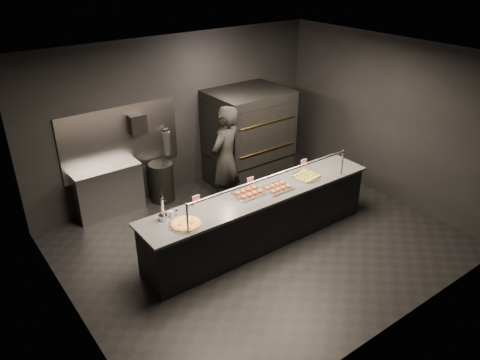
{
  "coord_description": "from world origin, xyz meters",
  "views": [
    {
      "loc": [
        -4.1,
        -4.98,
        4.4
      ],
      "look_at": [
        -0.26,
        0.2,
        1.14
      ],
      "focal_mm": 35.0,
      "sensor_mm": 36.0,
      "label": 1
    }
  ],
  "objects_px": {
    "slider_tray_a": "(249,193)",
    "square_pizza": "(306,176)",
    "fire_extinguisher": "(167,143)",
    "slider_tray_b": "(278,188)",
    "towel_dispenser": "(137,124)",
    "round_pizza": "(186,224)",
    "worker": "(225,159)",
    "pizza_oven": "(248,137)",
    "beer_tap": "(163,211)",
    "trash_bin": "(162,182)",
    "prep_shelf": "(109,191)",
    "service_counter": "(260,217)"
  },
  "relations": [
    {
      "from": "round_pizza",
      "to": "worker",
      "type": "height_order",
      "value": "worker"
    },
    {
      "from": "pizza_oven",
      "to": "fire_extinguisher",
      "type": "xyz_separation_m",
      "value": [
        -1.55,
        0.5,
        0.09
      ]
    },
    {
      "from": "pizza_oven",
      "to": "beer_tap",
      "type": "xyz_separation_m",
      "value": [
        -2.81,
        -1.71,
        0.09
      ]
    },
    {
      "from": "towel_dispenser",
      "to": "round_pizza",
      "type": "distance_m",
      "value": 2.64
    },
    {
      "from": "fire_extinguisher",
      "to": "slider_tray_b",
      "type": "relative_size",
      "value": 1.13
    },
    {
      "from": "towel_dispenser",
      "to": "slider_tray_a",
      "type": "height_order",
      "value": "towel_dispenser"
    },
    {
      "from": "pizza_oven",
      "to": "slider_tray_a",
      "type": "xyz_separation_m",
      "value": [
        -1.39,
        -1.84,
        -0.02
      ]
    },
    {
      "from": "beer_tap",
      "to": "trash_bin",
      "type": "distance_m",
      "value": 2.36
    },
    {
      "from": "fire_extinguisher",
      "to": "trash_bin",
      "type": "bearing_deg",
      "value": -144.62
    },
    {
      "from": "towel_dispenser",
      "to": "worker",
      "type": "distance_m",
      "value": 1.68
    },
    {
      "from": "towel_dispenser",
      "to": "prep_shelf",
      "type": "bearing_deg",
      "value": -174.29
    },
    {
      "from": "trash_bin",
      "to": "worker",
      "type": "height_order",
      "value": "worker"
    },
    {
      "from": "round_pizza",
      "to": "square_pizza",
      "type": "relative_size",
      "value": 1.04
    },
    {
      "from": "prep_shelf",
      "to": "beer_tap",
      "type": "bearing_deg",
      "value": -90.34
    },
    {
      "from": "prep_shelf",
      "to": "square_pizza",
      "type": "height_order",
      "value": "square_pizza"
    },
    {
      "from": "square_pizza",
      "to": "trash_bin",
      "type": "xyz_separation_m",
      "value": [
        -1.55,
        2.25,
        -0.56
      ]
    },
    {
      "from": "towel_dispenser",
      "to": "trash_bin",
      "type": "bearing_deg",
      "value": -29.83
    },
    {
      "from": "service_counter",
      "to": "square_pizza",
      "type": "xyz_separation_m",
      "value": [
        0.95,
        -0.03,
        0.47
      ]
    },
    {
      "from": "fire_extinguisher",
      "to": "slider_tray_a",
      "type": "xyz_separation_m",
      "value": [
        0.16,
        -2.34,
        -0.11
      ]
    },
    {
      "from": "trash_bin",
      "to": "towel_dispenser",
      "type": "bearing_deg",
      "value": 150.17
    },
    {
      "from": "fire_extinguisher",
      "to": "beer_tap",
      "type": "bearing_deg",
      "value": -119.79
    },
    {
      "from": "fire_extinguisher",
      "to": "pizza_oven",
      "type": "bearing_deg",
      "value": -17.89
    },
    {
      "from": "towel_dispenser",
      "to": "slider_tray_b",
      "type": "distance_m",
      "value": 2.8
    },
    {
      "from": "beer_tap",
      "to": "slider_tray_a",
      "type": "height_order",
      "value": "beer_tap"
    },
    {
      "from": "pizza_oven",
      "to": "trash_bin",
      "type": "bearing_deg",
      "value": 169.93
    },
    {
      "from": "towel_dispenser",
      "to": "square_pizza",
      "type": "xyz_separation_m",
      "value": [
        1.85,
        -2.42,
        -0.61
      ]
    },
    {
      "from": "fire_extinguisher",
      "to": "round_pizza",
      "type": "relative_size",
      "value": 1.03
    },
    {
      "from": "round_pizza",
      "to": "trash_bin",
      "type": "distance_m",
      "value": 2.54
    },
    {
      "from": "pizza_oven",
      "to": "towel_dispenser",
      "type": "bearing_deg",
      "value": 166.86
    },
    {
      "from": "trash_bin",
      "to": "fire_extinguisher",
      "type": "bearing_deg",
      "value": 35.38
    },
    {
      "from": "towel_dispenser",
      "to": "slider_tray_a",
      "type": "xyz_separation_m",
      "value": [
        0.71,
        -2.33,
        -0.6
      ]
    },
    {
      "from": "service_counter",
      "to": "slider_tray_b",
      "type": "height_order",
      "value": "service_counter"
    },
    {
      "from": "towel_dispenser",
      "to": "square_pizza",
      "type": "bearing_deg",
      "value": -52.67
    },
    {
      "from": "service_counter",
      "to": "slider_tray_a",
      "type": "height_order",
      "value": "service_counter"
    },
    {
      "from": "service_counter",
      "to": "square_pizza",
      "type": "height_order",
      "value": "service_counter"
    },
    {
      "from": "service_counter",
      "to": "beer_tap",
      "type": "bearing_deg",
      "value": 173.13
    },
    {
      "from": "round_pizza",
      "to": "worker",
      "type": "xyz_separation_m",
      "value": [
        1.62,
        1.37,
        0.05
      ]
    },
    {
      "from": "beer_tap",
      "to": "slider_tray_a",
      "type": "xyz_separation_m",
      "value": [
        1.43,
        -0.13,
        -0.11
      ]
    },
    {
      "from": "slider_tray_a",
      "to": "square_pizza",
      "type": "distance_m",
      "value": 1.14
    },
    {
      "from": "prep_shelf",
      "to": "pizza_oven",
      "type": "bearing_deg",
      "value": -8.54
    },
    {
      "from": "pizza_oven",
      "to": "prep_shelf",
      "type": "relative_size",
      "value": 1.59
    },
    {
      "from": "slider_tray_a",
      "to": "slider_tray_b",
      "type": "distance_m",
      "value": 0.49
    },
    {
      "from": "service_counter",
      "to": "pizza_oven",
      "type": "height_order",
      "value": "pizza_oven"
    },
    {
      "from": "fire_extinguisher",
      "to": "round_pizza",
      "type": "xyz_separation_m",
      "value": [
        -1.07,
        -2.52,
        -0.12
      ]
    },
    {
      "from": "pizza_oven",
      "to": "fire_extinguisher",
      "type": "relative_size",
      "value": 3.78
    },
    {
      "from": "towel_dispenser",
      "to": "slider_tray_b",
      "type": "height_order",
      "value": "towel_dispenser"
    },
    {
      "from": "service_counter",
      "to": "slider_tray_a",
      "type": "relative_size",
      "value": 7.97
    },
    {
      "from": "towel_dispenser",
      "to": "slider_tray_a",
      "type": "bearing_deg",
      "value": -72.95
    },
    {
      "from": "towel_dispenser",
      "to": "slider_tray_b",
      "type": "xyz_separation_m",
      "value": [
        1.19,
        -2.46,
        -0.6
      ]
    },
    {
      "from": "prep_shelf",
      "to": "service_counter",
      "type": "bearing_deg",
      "value": -55.41
    }
  ]
}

